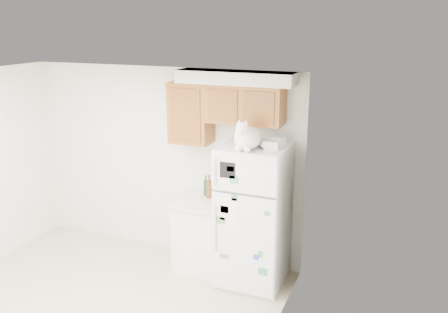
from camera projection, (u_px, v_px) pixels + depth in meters
The scene contains 8 objects.
room_shell at pixel (85, 169), 4.58m from camera, with size 3.84×4.04×2.52m.
refrigerator at pixel (253, 215), 5.56m from camera, with size 0.76×0.78×1.70m.
base_counter at pixel (203, 234), 5.98m from camera, with size 0.64×0.64×0.92m.
cat at pixel (247, 137), 5.13m from camera, with size 0.35×0.52×0.37m.
storage_box_back at pixel (276, 141), 5.32m from camera, with size 0.18×0.13×0.10m, color white.
storage_box_front at pixel (272, 145), 5.17m from camera, with size 0.15×0.11×0.09m, color white.
bottle_green at pixel (206, 185), 5.97m from camera, with size 0.06×0.06×0.27m, color #19381E, non-canonical shape.
bottle_amber at pixel (209, 186), 5.89m from camera, with size 0.07×0.07×0.30m, color #593814, non-canonical shape.
Camera 1 is at (3.00, -3.31, 3.05)m, focal length 38.00 mm.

